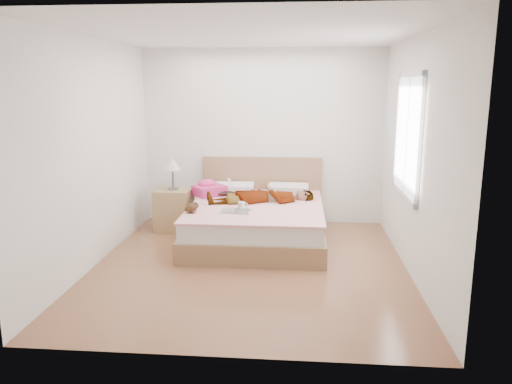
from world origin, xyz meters
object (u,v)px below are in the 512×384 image
towel (209,189)px  bed (257,220)px  nightstand (174,206)px  woman (262,194)px  magazine (235,211)px  coffee_mug (242,206)px  phone (229,181)px  plush_toy (192,207)px

towel → bed: bearing=-30.6°
bed → nightstand: (-1.24, 0.34, 0.07)m
woman → nightstand: bearing=-113.1°
woman → magazine: woman is taller
bed → coffee_mug: bed is taller
phone → magazine: (0.21, -1.02, -0.19)m
woman → phone: 0.65m
phone → plush_toy: 1.15m
plush_toy → coffee_mug: bearing=17.6°
bed → magazine: bed is taller
bed → plush_toy: size_ratio=8.75×
bed → magazine: bearing=-115.4°
coffee_mug → nightstand: (-1.07, 0.73, -0.21)m
magazine → plush_toy: (-0.53, -0.08, 0.05)m
magazine → coffee_mug: 0.14m
magazine → towel: bearing=118.1°
bed → magazine: size_ratio=4.91×
phone → woman: bearing=-52.1°
woman → phone: phone is taller
woman → coffee_mug: bearing=-36.2°
magazine → plush_toy: bearing=-171.7°
coffee_mug → towel: bearing=124.9°
towel → nightstand: size_ratio=0.51×
woman → nightstand: nightstand is taller
towel → phone: bearing=17.7°
phone → bed: (0.45, -0.52, -0.43)m
coffee_mug → nightstand: size_ratio=0.13×
magazine → nightstand: bearing=139.9°
woman → towel: 0.84m
woman → plush_toy: (-0.82, -0.70, -0.04)m
plush_toy → nightstand: 1.05m
magazine → woman: bearing=65.3°
phone → plush_toy: phone is taller
magazine → phone: bearing=101.8°
phone → bed: size_ratio=0.05×
coffee_mug → plush_toy: size_ratio=0.58×
woman → coffee_mug: woman is taller
towel → woman: bearing=-21.5°
towel → coffee_mug: (0.57, -0.82, -0.04)m
magazine → nightstand: nightstand is taller
woman → bed: size_ratio=0.72×
towel → magazine: (0.50, -0.93, -0.08)m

